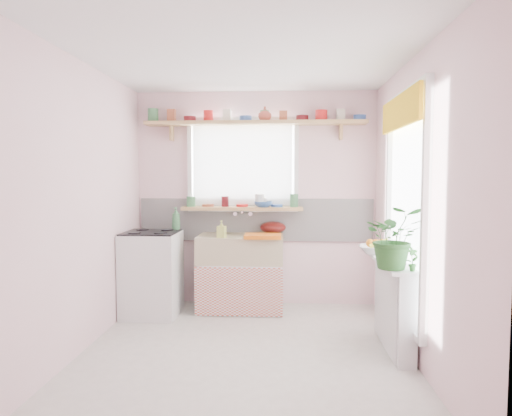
{
  "coord_description": "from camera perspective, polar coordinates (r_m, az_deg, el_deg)",
  "views": [
    {
      "loc": [
        0.33,
        -3.77,
        1.51
      ],
      "look_at": [
        0.07,
        0.55,
        1.21
      ],
      "focal_mm": 32.0,
      "sensor_mm": 36.0,
      "label": 1
    }
  ],
  "objects": [
    {
      "name": "room",
      "position": [
        4.65,
        7.56,
        2.19
      ],
      "size": [
        3.2,
        3.2,
        3.2
      ],
      "color": "silver",
      "rests_on": "ground"
    },
    {
      "name": "sink_unit",
      "position": [
        5.2,
        -1.91,
        -8.01
      ],
      "size": [
        0.95,
        0.65,
        1.11
      ],
      "color": "white",
      "rests_on": "ground"
    },
    {
      "name": "cooker",
      "position": [
        5.14,
        -12.88,
        -7.94
      ],
      "size": [
        0.58,
        0.58,
        0.93
      ],
      "color": "white",
      "rests_on": "ground"
    },
    {
      "name": "radiator_ledge",
      "position": [
        4.24,
        16.9,
        -11.45
      ],
      "size": [
        0.22,
        0.95,
        0.78
      ],
      "color": "white",
      "rests_on": "ground"
    },
    {
      "name": "windowsill",
      "position": [
        5.29,
        -1.74,
        -0.06
      ],
      "size": [
        1.4,
        0.22,
        0.04
      ],
      "primitive_type": "cube",
      "color": "tan",
      "rests_on": "room"
    },
    {
      "name": "pine_shelf",
      "position": [
        5.29,
        -0.12,
        10.58
      ],
      "size": [
        2.52,
        0.24,
        0.04
      ],
      "primitive_type": "cube",
      "color": "tan",
      "rests_on": "room"
    },
    {
      "name": "shelf_crockery",
      "position": [
        5.3,
        -0.6,
        11.37
      ],
      "size": [
        2.47,
        0.11,
        0.12
      ],
      "color": "#3F7F4C",
      "rests_on": "pine_shelf"
    },
    {
      "name": "sill_crockery",
      "position": [
        5.28,
        -1.93,
        0.75
      ],
      "size": [
        1.35,
        0.11,
        0.12
      ],
      "color": "#3F7F4C",
      "rests_on": "windowsill"
    },
    {
      "name": "dish_tray",
      "position": [
        4.92,
        0.85,
        -3.53
      ],
      "size": [
        0.39,
        0.3,
        0.04
      ],
      "primitive_type": "cube",
      "rotation": [
        0.0,
        0.0,
        0.0
      ],
      "color": "orange",
      "rests_on": "sink_unit"
    },
    {
      "name": "colander",
      "position": [
        5.31,
        2.13,
        -2.45
      ],
      "size": [
        0.34,
        0.34,
        0.14
      ],
      "primitive_type": "ellipsoid",
      "rotation": [
        0.0,
        0.0,
        -0.12
      ],
      "color": "#55110E",
      "rests_on": "sink_unit"
    },
    {
      "name": "jade_plant",
      "position": [
        3.79,
        16.9,
        -3.55
      ],
      "size": [
        0.48,
        0.43,
        0.5
      ],
      "primitive_type": "imported",
      "rotation": [
        0.0,
        0.0,
        -0.08
      ],
      "color": "#285F26",
      "rests_on": "radiator_ledge"
    },
    {
      "name": "fruit_bowl",
      "position": [
        4.51,
        14.74,
        -5.06
      ],
      "size": [
        0.37,
        0.37,
        0.08
      ],
      "primitive_type": "imported",
      "rotation": [
        0.0,
        0.0,
        -0.2
      ],
      "color": "silver",
      "rests_on": "radiator_ledge"
    },
    {
      "name": "herb_pot",
      "position": [
        3.76,
        18.94,
        -6.05
      ],
      "size": [
        0.12,
        0.1,
        0.19
      ],
      "primitive_type": "imported",
      "rotation": [
        0.0,
        0.0,
        0.32
      ],
      "color": "#31712D",
      "rests_on": "radiator_ledge"
    },
    {
      "name": "soap_bottle_sink",
      "position": [
        4.95,
        -4.33,
        -2.63
      ],
      "size": [
        0.1,
        0.1,
        0.19
      ],
      "primitive_type": "imported",
      "rotation": [
        0.0,
        0.0,
        -0.24
      ],
      "color": "#C5D25D",
      "rests_on": "sink_unit"
    },
    {
      "name": "sill_cup",
      "position": [
        5.33,
        0.63,
        0.77
      ],
      "size": [
        0.16,
        0.16,
        0.11
      ],
      "primitive_type": "imported",
      "rotation": [
        0.0,
        0.0,
        -0.21
      ],
      "color": "#EDE6CD",
      "rests_on": "windowsill"
    },
    {
      "name": "sill_bowl",
      "position": [
        5.21,
        0.93,
        0.46
      ],
      "size": [
        0.23,
        0.23,
        0.07
      ],
      "primitive_type": "imported",
      "rotation": [
        0.0,
        0.0,
        -0.11
      ],
      "color": "#2E5797",
      "rests_on": "windowsill"
    },
    {
      "name": "shelf_vase",
      "position": [
        5.28,
        1.1,
        11.69
      ],
      "size": [
        0.18,
        0.18,
        0.16
      ],
      "primitive_type": "imported",
      "rotation": [
        0.0,
        0.0,
        0.17
      ],
      "color": "#A64233",
      "rests_on": "pine_shelf"
    },
    {
      "name": "cooker_bottle",
      "position": [
        5.21,
        -9.98,
        -1.28
      ],
      "size": [
        0.13,
        0.13,
        0.25
      ],
      "primitive_type": "imported",
      "rotation": [
        0.0,
        0.0,
        -0.42
      ],
      "color": "#3E7D4B",
      "rests_on": "cooker"
    },
    {
      "name": "fruit",
      "position": [
        4.51,
        14.81,
        -4.28
      ],
      "size": [
        0.2,
        0.14,
        0.1
      ],
      "color": "orange",
      "rests_on": "fruit_bowl"
    }
  ]
}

